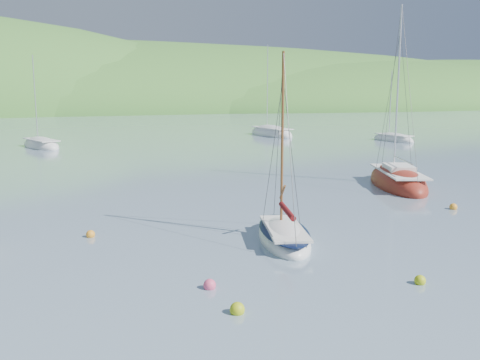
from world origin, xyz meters
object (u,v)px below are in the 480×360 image
object	(u,v)px
distant_sloop_b	(271,134)
distant_sloop_d	(393,140)
distant_sloop_a	(41,146)
sloop_red	(398,183)
daysailer_white	(284,236)

from	to	relation	value
distant_sloop_b	distant_sloop_d	xyz separation A→B (m)	(11.77, -12.17, -0.05)
distant_sloop_a	distant_sloop_b	world-z (taller)	distant_sloop_b
sloop_red	distant_sloop_b	distance (m)	39.79
sloop_red	distant_sloop_d	size ratio (longest dim) A/B	1.38
daysailer_white	distant_sloop_d	xyz separation A→B (m)	(31.36, 36.76, -0.04)
sloop_red	distant_sloop_b	xyz separation A→B (m)	(6.77, 39.21, -0.02)
sloop_red	distant_sloop_d	xyz separation A→B (m)	(18.54, 27.04, -0.07)
distant_sloop_b	distant_sloop_d	bearing A→B (deg)	-54.31
distant_sloop_a	distant_sloop_d	world-z (taller)	distant_sloop_a
sloop_red	distant_sloop_a	bearing A→B (deg)	144.77
sloop_red	distant_sloop_b	world-z (taller)	distant_sloop_b
distant_sloop_a	daysailer_white	bearing A→B (deg)	-97.07
daysailer_white	distant_sloop_a	distance (m)	44.73
distant_sloop_a	distant_sloop_d	distance (m)	42.72
distant_sloop_a	distant_sloop_d	xyz separation A→B (m)	(42.21, -6.63, -0.02)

